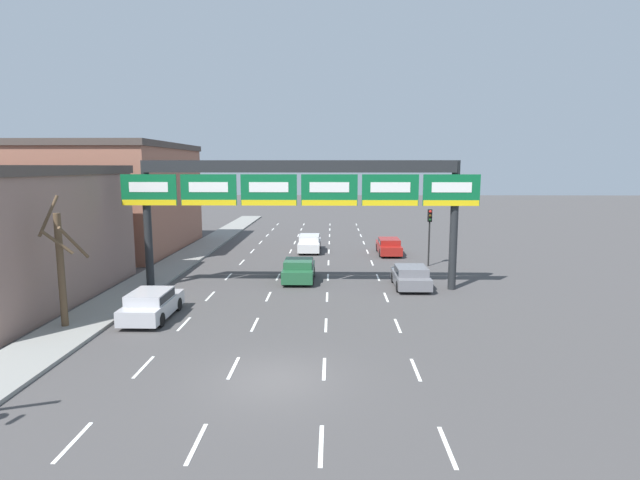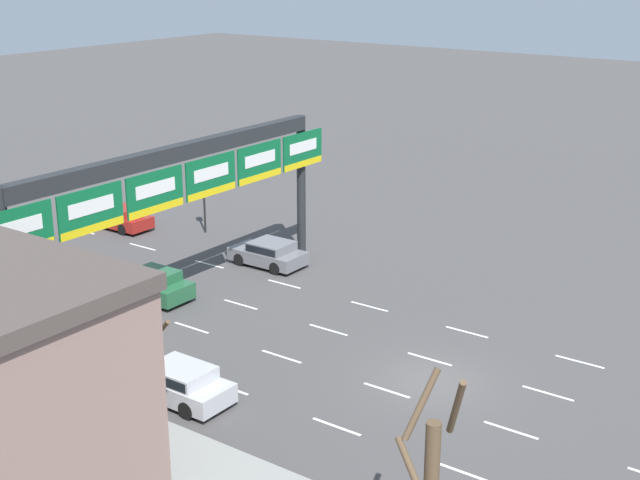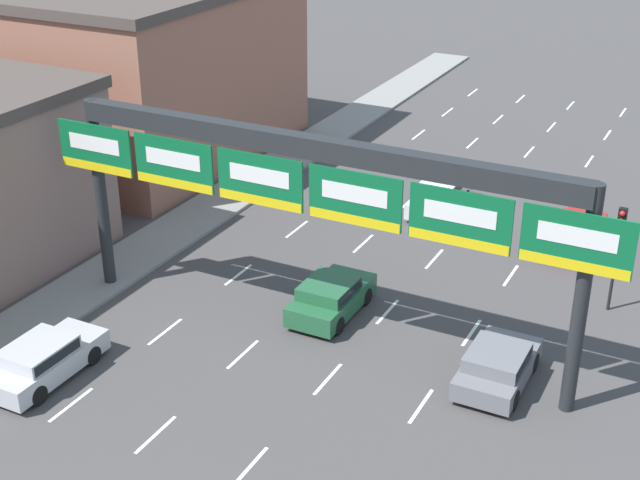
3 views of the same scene
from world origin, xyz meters
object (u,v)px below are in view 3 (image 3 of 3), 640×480
(car_red, at_px, (576,232))
(car_green, at_px, (331,296))
(car_silver, at_px, (43,359))
(car_grey, at_px, (497,365))
(car_white, at_px, (439,195))
(traffic_light_near_gantry, at_px, (619,238))
(sign_gantry, at_px, (310,179))

(car_red, bearing_deg, car_green, -124.55)
(car_green, bearing_deg, car_silver, -128.91)
(car_red, bearing_deg, car_grey, -89.80)
(car_white, relative_size, car_grey, 1.14)
(car_red, xyz_separation_m, traffic_light_near_gantry, (2.37, -4.84, 2.27))
(car_silver, bearing_deg, car_red, 53.43)
(sign_gantry, xyz_separation_m, car_green, (-0.19, 1.98, -5.38))
(car_silver, bearing_deg, sign_gantry, 42.28)
(car_green, bearing_deg, car_grey, -12.94)
(car_silver, relative_size, car_red, 0.95)
(car_white, bearing_deg, car_silver, -109.27)
(sign_gantry, bearing_deg, traffic_light_near_gantry, 38.07)
(car_white, xyz_separation_m, car_red, (6.64, -1.18, -0.05))
(car_grey, bearing_deg, car_green, 167.06)
(car_green, xyz_separation_m, car_white, (0.18, 11.09, 0.02))
(car_white, height_order, car_red, car_white)
(car_red, relative_size, car_grey, 1.15)
(car_red, height_order, car_grey, car_red)
(sign_gantry, distance_m, car_white, 14.13)
(sign_gantry, relative_size, car_silver, 4.78)
(traffic_light_near_gantry, bearing_deg, car_green, -151.13)
(car_silver, relative_size, traffic_light_near_gantry, 1.04)
(sign_gantry, relative_size, car_white, 4.58)
(car_white, bearing_deg, car_grey, -62.18)
(sign_gantry, height_order, car_white, sign_gantry)
(car_white, relative_size, traffic_light_near_gantry, 1.09)
(sign_gantry, bearing_deg, car_red, 60.86)
(car_green, xyz_separation_m, car_grey, (6.86, -1.58, -0.04))
(car_silver, xyz_separation_m, car_white, (6.71, 19.19, 0.03))
(sign_gantry, relative_size, car_grey, 5.22)
(car_green, distance_m, car_grey, 7.04)
(car_green, bearing_deg, sign_gantry, -84.44)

